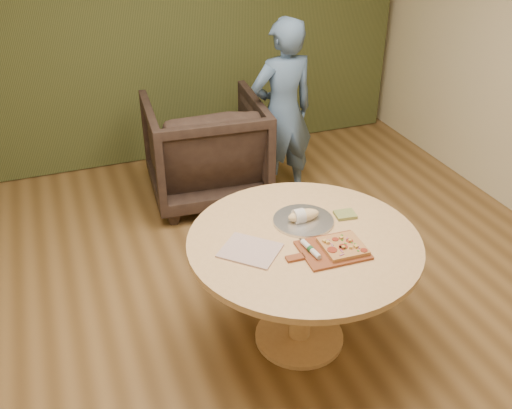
{
  "coord_description": "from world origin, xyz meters",
  "views": [
    {
      "loc": [
        -1.02,
        -2.36,
        2.56
      ],
      "look_at": [
        -0.04,
        0.25,
        0.88
      ],
      "focal_mm": 40.0,
      "sensor_mm": 36.0,
      "label": 1
    }
  ],
  "objects": [
    {
      "name": "newspaper",
      "position": [
        -0.16,
        0.01,
        0.76
      ],
      "size": [
        0.39,
        0.39,
        0.01
      ],
      "primitive_type": "cube",
      "rotation": [
        0.0,
        0.0,
        -0.76
      ],
      "color": "silver",
      "rests_on": "pedestal_table"
    },
    {
      "name": "curtain",
      "position": [
        0.0,
        2.9,
        1.4
      ],
      "size": [
        4.8,
        0.14,
        2.78
      ],
      "primitive_type": "cube",
      "color": "#333A1A",
      "rests_on": "ground"
    },
    {
      "name": "bread_roll",
      "position": [
        0.22,
        0.18,
        0.79
      ],
      "size": [
        0.19,
        0.09,
        0.09
      ],
      "color": "beige",
      "rests_on": "serving_tray"
    },
    {
      "name": "cutlery_roll",
      "position": [
        0.13,
        -0.13,
        0.78
      ],
      "size": [
        0.05,
        0.2,
        0.03
      ],
      "rotation": [
        0.0,
        0.0,
        0.12
      ],
      "color": "silver",
      "rests_on": "pizza_paddle"
    },
    {
      "name": "room_shell",
      "position": [
        0.0,
        0.0,
        1.4
      ],
      "size": [
        5.04,
        6.04,
        2.84
      ],
      "color": "brown",
      "rests_on": "ground"
    },
    {
      "name": "flatbread_pizza",
      "position": [
        0.31,
        -0.16,
        0.78
      ],
      "size": [
        0.23,
        0.23,
        0.04
      ],
      "rotation": [
        0.0,
        0.0,
        -0.03
      ],
      "color": "#BC8349",
      "rests_on": "pizza_paddle"
    },
    {
      "name": "green_packet",
      "position": [
        0.49,
        0.15,
        0.76
      ],
      "size": [
        0.13,
        0.11,
        0.02
      ],
      "primitive_type": "cube",
      "rotation": [
        0.0,
        0.0,
        -0.13
      ],
      "color": "#5D692F",
      "rests_on": "pedestal_table"
    },
    {
      "name": "pizza_paddle",
      "position": [
        0.24,
        -0.15,
        0.76
      ],
      "size": [
        0.45,
        0.29,
        0.01
      ],
      "rotation": [
        0.0,
        0.0,
        -0.03
      ],
      "color": "brown",
      "rests_on": "pedestal_table"
    },
    {
      "name": "armchair",
      "position": [
        0.14,
        1.95,
        0.49
      ],
      "size": [
        1.03,
        0.97,
        0.99
      ],
      "primitive_type": "imported",
      "rotation": [
        0.0,
        0.0,
        3.06
      ],
      "color": "black",
      "rests_on": "ground"
    },
    {
      "name": "serving_tray",
      "position": [
        0.23,
        0.18,
        0.76
      ],
      "size": [
        0.36,
        0.36,
        0.02
      ],
      "color": "silver",
      "rests_on": "pedestal_table"
    },
    {
      "name": "pedestal_table",
      "position": [
        0.16,
        0.01,
        0.61
      ],
      "size": [
        1.32,
        1.32,
        0.75
      ],
      "rotation": [
        0.0,
        0.0,
        -0.18
      ],
      "color": "tan",
      "rests_on": "ground"
    },
    {
      "name": "person_standing",
      "position": [
        0.75,
        1.72,
        0.78
      ],
      "size": [
        0.6,
        0.43,
        1.56
      ],
      "primitive_type": "imported",
      "rotation": [
        0.0,
        0.0,
        3.24
      ],
      "color": "#446084",
      "rests_on": "ground"
    }
  ]
}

